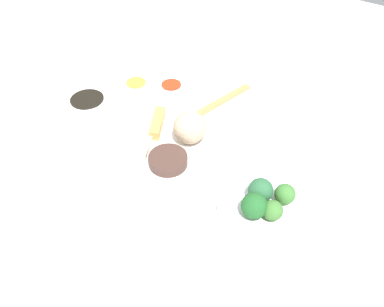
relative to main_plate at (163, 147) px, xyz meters
name	(u,v)px	position (x,y,z in m)	size (l,w,h in m)	color
tabletop	(172,153)	(0.02, 0.01, -0.02)	(2.20, 2.20, 0.02)	white
main_plate	(163,147)	(0.00, 0.00, 0.00)	(0.25, 0.25, 0.02)	white
rice_scoop	(190,127)	(0.04, 0.05, 0.05)	(0.08, 0.08, 0.08)	tan
spring_roll	(157,123)	(-0.05, 0.04, 0.02)	(0.10, 0.02, 0.02)	tan
crab_rangoon_wonton	(135,147)	(-0.04, -0.05, 0.02)	(0.07, 0.07, 0.02)	beige
stir_fry_heap	(168,160)	(0.05, -0.04, 0.02)	(0.09, 0.09, 0.02)	#452E27
broccoli_plate	(265,209)	(0.28, -0.03, 0.00)	(0.19, 0.19, 0.01)	white
broccoli_floret_0	(254,206)	(0.27, -0.06, 0.03)	(0.05, 0.05, 0.05)	#1F5825
broccoli_floret_1	(261,190)	(0.26, -0.02, 0.03)	(0.05, 0.05, 0.05)	#295D38
broccoli_floret_2	(272,210)	(0.30, -0.05, 0.03)	(0.04, 0.04, 0.04)	#3B6F2E
broccoli_floret_4	(285,194)	(0.30, 0.00, 0.03)	(0.04, 0.04, 0.04)	#3A7130
soy_sauce_bowl	(88,106)	(-0.25, 0.01, 0.01)	(0.10, 0.10, 0.04)	white
soy_sauce_bowl_liquid	(87,99)	(-0.25, 0.01, 0.03)	(0.09, 0.09, 0.00)	black
sauce_ramekin_hot_mustard	(137,87)	(-0.20, 0.15, 0.01)	(0.07, 0.07, 0.03)	white
sauce_ramekin_hot_mustard_liquid	(136,83)	(-0.20, 0.15, 0.02)	(0.05, 0.05, 0.00)	yellow
sauce_ramekin_sweet_and_sour	(171,89)	(-0.12, 0.19, 0.01)	(0.07, 0.07, 0.03)	white
sauce_ramekin_sweet_and_sour_liquid	(171,85)	(-0.12, 0.19, 0.02)	(0.05, 0.05, 0.00)	red
teacup	(75,199)	(-0.04, -0.23, 0.02)	(0.07, 0.07, 0.05)	white
chopsticks_pair	(221,102)	(0.02, 0.23, 0.00)	(0.22, 0.02, 0.01)	#A0804A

